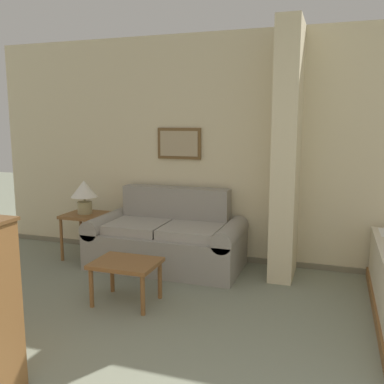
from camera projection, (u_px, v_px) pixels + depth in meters
name	position (u px, v px, depth m)	size (l,w,h in m)	color
wall_back	(296.00, 151.00, 4.68)	(7.57, 0.16, 2.60)	beige
wall_partition_pillar	(287.00, 153.00, 4.36)	(0.24, 0.60, 2.60)	beige
couch	(167.00, 239.00, 4.81)	(1.70, 0.84, 0.86)	gray
coffee_table	(126.00, 267.00, 3.81)	(0.57, 0.45, 0.39)	brown
side_table	(85.00, 221.00, 5.08)	(0.46, 0.46, 0.54)	brown
table_lamp	(84.00, 192.00, 5.03)	(0.31, 0.31, 0.40)	tan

